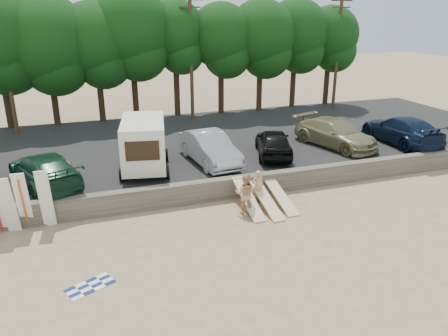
{
  "coord_description": "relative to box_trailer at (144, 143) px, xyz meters",
  "views": [
    {
      "loc": [
        -6.07,
        -14.86,
        8.45
      ],
      "look_at": [
        0.03,
        3.0,
        1.52
      ],
      "focal_mm": 35.0,
      "sensor_mm": 36.0,
      "label": 1
    }
  ],
  "objects": [
    {
      "name": "gear_bag",
      "position": [
        4.04,
        -3.69,
        -2.05
      ],
      "size": [
        0.36,
        0.33,
        0.22
      ],
      "primitive_type": "cube",
      "rotation": [
        0.0,
        0.0,
        -0.3
      ],
      "color": "orange",
      "rests_on": "ground"
    },
    {
      "name": "surfboard_low_0",
      "position": [
        3.79,
        -4.56,
        -1.63
      ],
      "size": [
        0.56,
        2.86,
        1.05
      ],
      "primitive_type": "cube",
      "rotation": [
        0.33,
        0.0,
        0.0
      ],
      "color": "beige",
      "rests_on": "ground"
    },
    {
      "name": "utility_poles",
      "position": [
        5.13,
        9.91,
        3.27
      ],
      "size": [
        25.8,
        0.26,
        9.0
      ],
      "color": "#473321",
      "rests_on": "parking_lot"
    },
    {
      "name": "box_trailer",
      "position": [
        0.0,
        0.0,
        0.0
      ],
      "size": [
        2.91,
        4.39,
        2.6
      ],
      "rotation": [
        0.0,
        0.0,
        -0.18
      ],
      "color": "white",
      "rests_on": "parking_lot"
    },
    {
      "name": "surfboard_low_1",
      "position": [
        4.57,
        -4.75,
        -1.73
      ],
      "size": [
        0.56,
        2.91,
        0.85
      ],
      "primitive_type": "cube",
      "rotation": [
        0.26,
        0.0,
        0.0
      ],
      "color": "beige",
      "rests_on": "ground"
    },
    {
      "name": "beachgoer_b",
      "position": [
        3.51,
        -4.88,
        -1.24
      ],
      "size": [
        1.12,
        1.04,
        1.84
      ],
      "primitive_type": "imported",
      "rotation": [
        0.0,
        0.0,
        2.63
      ],
      "color": "tan",
      "rests_on": "ground"
    },
    {
      "name": "car_5",
      "position": [
        15.47,
        -0.23,
        -0.64
      ],
      "size": [
        2.34,
        5.68,
        1.65
      ],
      "primitive_type": "imported",
      "rotation": [
        0.0,
        0.0,
        3.15
      ],
      "color": "black",
      "rests_on": "parking_lot"
    },
    {
      "name": "surfboard_upright_3",
      "position": [
        -5.89,
        -3.73,
        -0.9
      ],
      "size": [
        0.59,
        0.8,
        2.53
      ],
      "primitive_type": "cube",
      "rotation": [
        0.26,
        0.0,
        -0.13
      ],
      "color": "white",
      "rests_on": "ground"
    },
    {
      "name": "treeline",
      "position": [
        1.74,
        11.44,
        4.41
      ],
      "size": [
        32.5,
        6.33,
        9.3
      ],
      "color": "#382616",
      "rests_on": "parking_lot"
    },
    {
      "name": "parking_lot",
      "position": [
        3.13,
        4.41,
        -1.81
      ],
      "size": [
        44.0,
        14.5,
        0.7
      ],
      "primitive_type": "cube",
      "color": "#282828",
      "rests_on": "ground"
    },
    {
      "name": "surfboard_low_2",
      "position": [
        5.38,
        -4.49,
        -1.74
      ],
      "size": [
        0.56,
        2.92,
        0.84
      ],
      "primitive_type": "cube",
      "rotation": [
        0.26,
        0.0,
        0.0
      ],
      "color": "beige",
      "rests_on": "ground"
    },
    {
      "name": "beachgoer_a",
      "position": [
        4.45,
        -4.05,
        -1.37
      ],
      "size": [
        0.61,
        0.43,
        1.58
      ],
      "primitive_type": "imported",
      "rotation": [
        0.0,
        0.0,
        3.06
      ],
      "color": "tan",
      "rests_on": "ground"
    },
    {
      "name": "car_3",
      "position": [
        7.13,
        0.06,
        -0.7
      ],
      "size": [
        3.12,
        4.8,
        1.52
      ],
      "primitive_type": "imported",
      "rotation": [
        0.0,
        0.0,
        2.82
      ],
      "color": "black",
      "rests_on": "parking_lot"
    },
    {
      "name": "ground",
      "position": [
        3.13,
        -6.09,
        -2.16
      ],
      "size": [
        120.0,
        120.0,
        0.0
      ],
      "primitive_type": "plane",
      "color": "tan",
      "rests_on": "ground"
    },
    {
      "name": "car_2",
      "position": [
        3.43,
        0.05,
        -0.64
      ],
      "size": [
        2.3,
        5.13,
        1.63
      ],
      "primitive_type": "imported",
      "rotation": [
        0.0,
        0.0,
        0.12
      ],
      "color": "#9E9EA3",
      "rests_on": "parking_lot"
    },
    {
      "name": "car_4",
      "position": [
        11.34,
        0.51,
        -0.67
      ],
      "size": [
        3.66,
        5.83,
        1.57
      ],
      "primitive_type": "imported",
      "rotation": [
        0.0,
        0.0,
        0.29
      ],
      "color": "#837B53",
      "rests_on": "parking_lot"
    },
    {
      "name": "surfboard_upright_5",
      "position": [
        -4.55,
        -3.56,
        -0.88
      ],
      "size": [
        0.56,
        0.61,
        2.56
      ],
      "primitive_type": "cube",
      "rotation": [
        0.19,
        0.0,
        -0.11
      ],
      "color": "white",
      "rests_on": "ground"
    },
    {
      "name": "car_1",
      "position": [
        -4.68,
        -0.52,
        -0.69
      ],
      "size": [
        3.86,
        5.74,
        1.54
      ],
      "primitive_type": "imported",
      "rotation": [
        0.0,
        0.0,
        3.49
      ],
      "color": "#123222",
      "rests_on": "parking_lot"
    },
    {
      "name": "cooler",
      "position": [
        4.67,
        -3.97,
        -2.0
      ],
      "size": [
        0.44,
        0.38,
        0.32
      ],
      "primitive_type": "cube",
      "rotation": [
        0.0,
        0.0,
        -0.22
      ],
      "color": "#268D46",
      "rests_on": "ground"
    },
    {
      "name": "beach_towel",
      "position": [
        -3.19,
        -8.27,
        -2.15
      ],
      "size": [
        1.99,
        1.99,
        0.0
      ],
      "primitive_type": "plane",
      "rotation": [
        0.0,
        0.0,
        0.43
      ],
      "color": "white",
      "rests_on": "ground"
    },
    {
      "name": "seawall",
      "position": [
        3.13,
        -3.09,
        -1.66
      ],
      "size": [
        44.0,
        0.5,
        1.0
      ],
      "primitive_type": "cube",
      "color": "#6B6356",
      "rests_on": "ground"
    },
    {
      "name": "surfboard_upright_4",
      "position": [
        -5.38,
        -3.48,
        -0.89
      ],
      "size": [
        0.54,
        0.68,
        2.55
      ],
      "primitive_type": "cube",
      "rotation": [
        0.23,
        0.0,
        -0.06
      ],
      "color": "white",
      "rests_on": "ground"
    }
  ]
}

